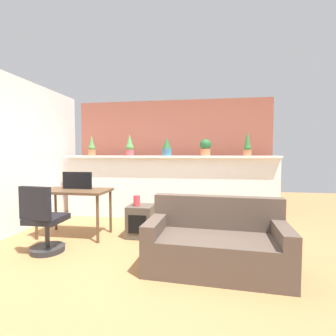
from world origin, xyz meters
The scene contains 15 objects.
ground_plane centered at (0.00, 0.00, 0.00)m, with size 12.00×12.00×0.00m, color #9E7042.
divider_wall centered at (0.00, 2.00, 0.62)m, with size 4.28×0.16×1.24m, color white.
plant_shelf centered at (0.00, 1.96, 1.26)m, with size 4.28×0.29×0.04m, color white.
brick_wall_behind centered at (0.00, 2.60, 1.25)m, with size 4.28×0.10×2.50m, color #9E5442.
potted_plant_0 centered at (-1.60, 1.95, 1.46)m, with size 0.15×0.15×0.42m.
potted_plant_1 centered at (-0.78, 1.97, 1.47)m, with size 0.16×0.16×0.43m.
potted_plant_2 centered at (-0.01, 1.93, 1.45)m, with size 0.19×0.19×0.35m.
potted_plant_3 centered at (0.75, 2.00, 1.45)m, with size 0.22×0.22×0.33m.
potted_plant_4 centered at (1.54, 1.99, 1.48)m, with size 0.15×0.15×0.47m.
desk centered at (-1.31, 0.73, 0.67)m, with size 1.10×0.60×0.75m.
tv_monitor centered at (-1.31, 0.81, 0.89)m, with size 0.49×0.04×0.28m, color black.
office_chair centered at (-1.35, 0.01, 0.39)m, with size 0.47×0.47×0.91m.
side_cube_shelf centered at (-0.26, 0.86, 0.25)m, with size 0.40×0.41×0.50m.
vase_on_shelf centered at (-0.32, 0.83, 0.58)m, with size 0.11×0.11×0.17m, color #CC3D47.
couch centered at (0.88, -0.08, 0.28)m, with size 1.60×0.85×0.80m.
Camera 1 is at (0.76, -2.91, 1.32)m, focal length 26.45 mm.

